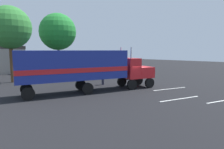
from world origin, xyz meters
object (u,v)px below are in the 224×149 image
object	(u,v)px
person_bystander	(103,77)
tree_left	(10,28)
semi_truck	(85,67)
parked_bus	(81,64)
tree_center	(58,32)

from	to	relation	value
person_bystander	tree_left	bearing A→B (deg)	123.60
semi_truck	parked_bus	world-z (taller)	semi_truck
semi_truck	parked_bus	size ratio (longest dim) A/B	1.25
person_bystander	tree_left	size ratio (longest dim) A/B	0.17
tree_center	tree_left	bearing A→B (deg)	-148.51
person_bystander	tree_center	distance (m)	18.89
semi_truck	person_bystander	size ratio (longest dim) A/B	8.64
person_bystander	tree_center	size ratio (longest dim) A/B	0.15
parked_bus	tree_left	xyz separation A→B (m)	(-8.93, 3.04, 4.93)
semi_truck	parked_bus	bearing A→B (deg)	53.19
parked_bus	tree_center	size ratio (longest dim) A/B	1.01
semi_truck	tree_center	xyz separation A→B (m)	(8.93, 18.64, 5.12)
tree_center	semi_truck	bearing A→B (deg)	-115.60
semi_truck	parked_bus	xyz separation A→B (m)	(6.44, 8.60, -0.46)
person_bystander	parked_bus	size ratio (longest dim) A/B	0.14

